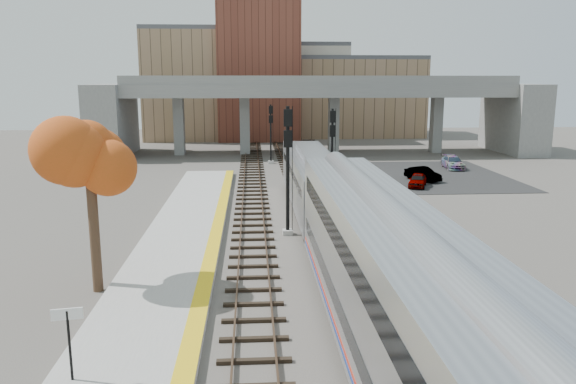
{
  "coord_description": "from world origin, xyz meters",
  "views": [
    {
      "loc": [
        -3.2,
        -24.35,
        9.23
      ],
      "look_at": [
        -1.05,
        8.66,
        2.5
      ],
      "focal_mm": 35.0,
      "sensor_mm": 36.0,
      "label": 1
    }
  ],
  "objects_px": {
    "car_b": "(423,174)",
    "signal_mast_near": "(288,171)",
    "signal_mast_far": "(271,136)",
    "car_c": "(453,162)",
    "locomotive": "(312,180)",
    "coach": "(394,297)",
    "tree": "(89,154)",
    "car_a": "(418,180)",
    "signal_mast_mid": "(332,155)"
  },
  "relations": [
    {
      "from": "signal_mast_near",
      "to": "car_a",
      "type": "distance_m",
      "value": 18.95
    },
    {
      "from": "signal_mast_near",
      "to": "tree",
      "type": "bearing_deg",
      "value": -136.63
    },
    {
      "from": "locomotive",
      "to": "signal_mast_near",
      "type": "distance_m",
      "value": 6.37
    },
    {
      "from": "signal_mast_far",
      "to": "tree",
      "type": "bearing_deg",
      "value": -103.58
    },
    {
      "from": "car_a",
      "to": "car_b",
      "type": "xyz_separation_m",
      "value": [
        1.34,
        2.89,
        0.04
      ]
    },
    {
      "from": "coach",
      "to": "signal_mast_mid",
      "type": "height_order",
      "value": "signal_mast_mid"
    },
    {
      "from": "car_b",
      "to": "car_c",
      "type": "xyz_separation_m",
      "value": [
        5.22,
        6.71,
        0.01
      ]
    },
    {
      "from": "tree",
      "to": "car_a",
      "type": "height_order",
      "value": "tree"
    },
    {
      "from": "signal_mast_far",
      "to": "car_c",
      "type": "height_order",
      "value": "signal_mast_far"
    },
    {
      "from": "locomotive",
      "to": "car_c",
      "type": "bearing_deg",
      "value": 47.37
    },
    {
      "from": "locomotive",
      "to": "car_a",
      "type": "distance_m",
      "value": 13.18
    },
    {
      "from": "tree",
      "to": "locomotive",
      "type": "bearing_deg",
      "value": 52.2
    },
    {
      "from": "locomotive",
      "to": "signal_mast_mid",
      "type": "relative_size",
      "value": 2.74
    },
    {
      "from": "signal_mast_mid",
      "to": "car_a",
      "type": "height_order",
      "value": "signal_mast_mid"
    },
    {
      "from": "locomotive",
      "to": "car_b",
      "type": "xyz_separation_m",
      "value": [
        11.35,
        11.29,
        -1.62
      ]
    },
    {
      "from": "signal_mast_far",
      "to": "car_b",
      "type": "xyz_separation_m",
      "value": [
        13.45,
        -11.51,
        -2.41
      ]
    },
    {
      "from": "locomotive",
      "to": "tree",
      "type": "bearing_deg",
      "value": -127.8
    },
    {
      "from": "coach",
      "to": "signal_mast_far",
      "type": "distance_m",
      "value": 45.46
    },
    {
      "from": "locomotive",
      "to": "signal_mast_near",
      "type": "height_order",
      "value": "signal_mast_near"
    },
    {
      "from": "coach",
      "to": "car_b",
      "type": "xyz_separation_m",
      "value": [
        11.35,
        33.9,
        -2.14
      ]
    },
    {
      "from": "signal_mast_mid",
      "to": "tree",
      "type": "xyz_separation_m",
      "value": [
        -13.05,
        -18.79,
        2.67
      ]
    },
    {
      "from": "coach",
      "to": "signal_mast_near",
      "type": "xyz_separation_m",
      "value": [
        -2.1,
        16.81,
        1.11
      ]
    },
    {
      "from": "signal_mast_mid",
      "to": "tree",
      "type": "height_order",
      "value": "tree"
    },
    {
      "from": "signal_mast_far",
      "to": "car_c",
      "type": "bearing_deg",
      "value": -14.41
    },
    {
      "from": "signal_mast_far",
      "to": "car_a",
      "type": "xyz_separation_m",
      "value": [
        12.11,
        -14.4,
        -2.45
      ]
    },
    {
      "from": "coach",
      "to": "car_c",
      "type": "xyz_separation_m",
      "value": [
        16.58,
        40.61,
        -2.13
      ]
    },
    {
      "from": "signal_mast_near",
      "to": "signal_mast_far",
      "type": "distance_m",
      "value": 28.61
    },
    {
      "from": "signal_mast_near",
      "to": "car_b",
      "type": "relative_size",
      "value": 2.04
    },
    {
      "from": "coach",
      "to": "car_b",
      "type": "bearing_deg",
      "value": 71.49
    },
    {
      "from": "coach",
      "to": "car_c",
      "type": "distance_m",
      "value": 43.92
    },
    {
      "from": "locomotive",
      "to": "signal_mast_far",
      "type": "relative_size",
      "value": 2.96
    },
    {
      "from": "signal_mast_mid",
      "to": "signal_mast_far",
      "type": "distance_m",
      "value": 18.72
    },
    {
      "from": "locomotive",
      "to": "tree",
      "type": "xyz_separation_m",
      "value": [
        -11.05,
        -14.25,
        3.82
      ]
    },
    {
      "from": "locomotive",
      "to": "car_a",
      "type": "bearing_deg",
      "value": 39.99
    },
    {
      "from": "coach",
      "to": "car_a",
      "type": "bearing_deg",
      "value": 72.1
    },
    {
      "from": "signal_mast_far",
      "to": "car_c",
      "type": "xyz_separation_m",
      "value": [
        18.68,
        -4.8,
        -2.4
      ]
    },
    {
      "from": "coach",
      "to": "car_c",
      "type": "bearing_deg",
      "value": 67.8
    },
    {
      "from": "signal_mast_near",
      "to": "car_c",
      "type": "distance_m",
      "value": 30.42
    },
    {
      "from": "signal_mast_mid",
      "to": "tree",
      "type": "distance_m",
      "value": 23.03
    },
    {
      "from": "tree",
      "to": "car_c",
      "type": "height_order",
      "value": "tree"
    },
    {
      "from": "signal_mast_near",
      "to": "coach",
      "type": "bearing_deg",
      "value": -82.88
    },
    {
      "from": "car_b",
      "to": "signal_mast_near",
      "type": "bearing_deg",
      "value": -153.49
    },
    {
      "from": "signal_mast_far",
      "to": "tree",
      "type": "relative_size",
      "value": 0.78
    },
    {
      "from": "tree",
      "to": "car_c",
      "type": "bearing_deg",
      "value": 49.42
    },
    {
      "from": "signal_mast_near",
      "to": "signal_mast_mid",
      "type": "relative_size",
      "value": 1.1
    },
    {
      "from": "locomotive",
      "to": "coach",
      "type": "xyz_separation_m",
      "value": [
        -0.0,
        -22.61,
        0.52
      ]
    },
    {
      "from": "signal_mast_mid",
      "to": "car_c",
      "type": "bearing_deg",
      "value": 42.73
    },
    {
      "from": "signal_mast_near",
      "to": "car_c",
      "type": "relative_size",
      "value": 1.77
    },
    {
      "from": "signal_mast_near",
      "to": "tree",
      "type": "xyz_separation_m",
      "value": [
        -8.95,
        -8.45,
        2.2
      ]
    },
    {
      "from": "tree",
      "to": "car_a",
      "type": "relative_size",
      "value": 2.41
    }
  ]
}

